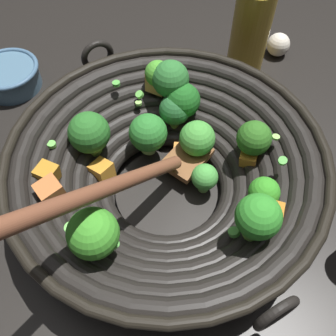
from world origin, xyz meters
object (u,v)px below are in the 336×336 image
(garlic_bulb, at_px, (278,45))
(prep_bowl, at_px, (9,76))
(wok, at_px, (166,167))
(cooking_oil_bottle, at_px, (251,28))

(garlic_bulb, bearing_deg, prep_bowl, -35.31)
(wok, height_order, garlic_bulb, wok)
(wok, xyz_separation_m, cooking_oil_bottle, (-0.30, -0.09, 0.02))
(cooking_oil_bottle, bearing_deg, prep_bowl, -38.87)
(cooking_oil_bottle, height_order, garlic_bulb, cooking_oil_bottle)
(garlic_bulb, bearing_deg, wok, 10.44)
(prep_bowl, height_order, garlic_bulb, same)
(prep_bowl, distance_m, garlic_bulb, 0.50)
(cooking_oil_bottle, relative_size, garlic_bulb, 4.78)
(cooking_oil_bottle, xyz_separation_m, garlic_bulb, (-0.08, 0.02, -0.06))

